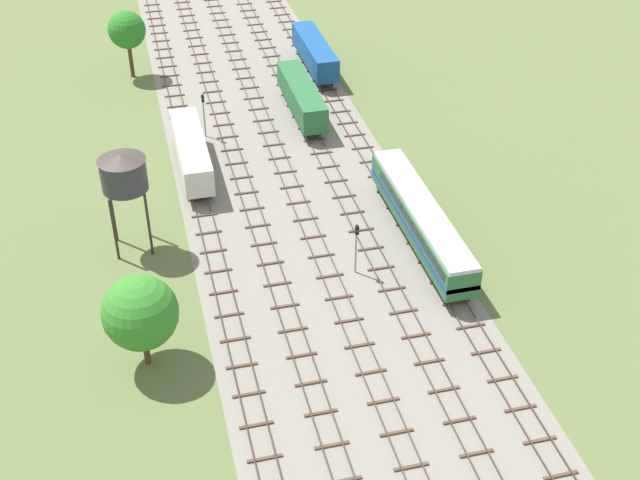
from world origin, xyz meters
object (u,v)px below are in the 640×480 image
(diesel_railcar_centre_right_nearest, at_px, (421,218))
(freight_boxcar_far_left_near, at_px, (191,151))
(freight_boxcar_centre_right_midfar, at_px, (315,52))
(signal_post_near, at_px, (204,110))
(freight_boxcar_centre_mid, at_px, (302,96))
(water_tower, at_px, (123,173))
(signal_post_nearest, at_px, (356,242))

(diesel_railcar_centre_right_nearest, relative_size, freight_boxcar_far_left_near, 1.46)
(diesel_railcar_centre_right_nearest, height_order, freight_boxcar_far_left_near, diesel_railcar_centre_right_nearest)
(freight_boxcar_centre_right_midfar, xyz_separation_m, signal_post_near, (-16.00, -14.72, 0.83))
(freight_boxcar_centre_right_midfar, bearing_deg, signal_post_near, -137.38)
(freight_boxcar_far_left_near, height_order, signal_post_near, signal_post_near)
(signal_post_near, bearing_deg, diesel_railcar_centre_right_nearest, -57.22)
(freight_boxcar_far_left_near, distance_m, freight_boxcar_centre_mid, 16.83)
(freight_boxcar_far_left_near, xyz_separation_m, water_tower, (-6.71, -11.97, 5.20))
(freight_boxcar_far_left_near, height_order, freight_boxcar_centre_right_midfar, same)
(freight_boxcar_centre_mid, bearing_deg, signal_post_nearest, -94.34)
(water_tower, bearing_deg, signal_post_nearest, -25.04)
(water_tower, bearing_deg, freight_boxcar_far_left_near, 60.72)
(freight_boxcar_centre_mid, bearing_deg, signal_post_near, -167.95)
(signal_post_nearest, relative_size, signal_post_near, 0.97)
(water_tower, distance_m, signal_post_nearest, 20.50)
(water_tower, bearing_deg, diesel_railcar_centre_right_nearest, -12.46)
(signal_post_nearest, bearing_deg, diesel_railcar_centre_right_nearest, 23.29)
(freight_boxcar_far_left_near, bearing_deg, freight_boxcar_centre_mid, 35.49)
(freight_boxcar_centre_right_midfar, relative_size, signal_post_nearest, 2.80)
(freight_boxcar_centre_right_midfar, xyz_separation_m, signal_post_nearest, (-6.86, -42.50, 0.75))
(freight_boxcar_centre_right_midfar, height_order, signal_post_near, signal_post_near)
(diesel_railcar_centre_right_nearest, relative_size, water_tower, 2.18)
(diesel_railcar_centre_right_nearest, bearing_deg, freight_boxcar_centre_mid, 99.50)
(signal_post_nearest, height_order, signal_post_near, signal_post_near)
(freight_boxcar_far_left_near, height_order, signal_post_nearest, signal_post_nearest)
(diesel_railcar_centre_right_nearest, distance_m, freight_boxcar_centre_right_midfar, 39.55)
(water_tower, bearing_deg, freight_boxcar_centre_mid, 46.80)
(diesel_railcar_centre_right_nearest, bearing_deg, water_tower, 167.54)
(freight_boxcar_far_left_near, xyz_separation_m, freight_boxcar_centre_right_midfar, (18.28, 22.06, 0.00))
(freight_boxcar_centre_mid, bearing_deg, freight_boxcar_centre_right_midfar, 69.60)
(diesel_railcar_centre_right_nearest, xyz_separation_m, freight_boxcar_far_left_near, (-18.27, 17.50, -0.15))
(signal_post_nearest, bearing_deg, freight_boxcar_centre_right_midfar, 80.83)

